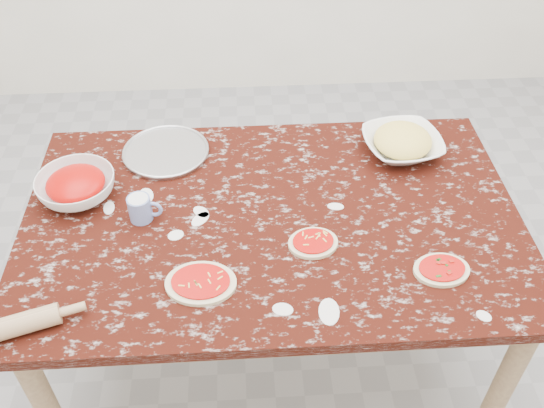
{
  "coord_description": "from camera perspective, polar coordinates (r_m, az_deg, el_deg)",
  "views": [
    {
      "loc": [
        -0.08,
        -1.37,
        2.07
      ],
      "look_at": [
        0.0,
        0.0,
        0.8
      ],
      "focal_mm": 39.12,
      "sensor_mm": 36.0,
      "label": 1
    }
  ],
  "objects": [
    {
      "name": "worktable",
      "position": [
        1.97,
        -0.0,
        -2.84
      ],
      "size": [
        1.6,
        1.0,
        0.75
      ],
      "color": "black",
      "rests_on": "ground"
    },
    {
      "name": "pizza_right",
      "position": [
        1.81,
        16.0,
        -6.09
      ],
      "size": [
        0.18,
        0.14,
        0.02
      ],
      "color": "beige",
      "rests_on": "worktable"
    },
    {
      "name": "rolling_pin",
      "position": [
        1.73,
        -24.56,
        -10.91
      ],
      "size": [
        0.3,
        0.15,
        0.06
      ],
      "primitive_type": "cylinder",
      "rotation": [
        0.0,
        1.57,
        0.31
      ],
      "color": "tan",
      "rests_on": "worktable"
    },
    {
      "name": "ground",
      "position": [
        2.49,
        -0.0,
        -13.65
      ],
      "size": [
        4.0,
        4.0,
        0.0
      ],
      "primitive_type": "plane",
      "color": "gray"
    },
    {
      "name": "sauce_bowl",
      "position": [
        2.05,
        -18.29,
        1.56
      ],
      "size": [
        0.27,
        0.27,
        0.08
      ],
      "primitive_type": "imported",
      "rotation": [
        0.0,
        0.0,
        -0.06
      ],
      "color": "white",
      "rests_on": "worktable"
    },
    {
      "name": "flour_mug",
      "position": [
        1.91,
        -12.5,
        -0.4
      ],
      "size": [
        0.11,
        0.07,
        0.09
      ],
      "color": "#7084C2",
      "rests_on": "worktable"
    },
    {
      "name": "pizza_left",
      "position": [
        1.72,
        -6.87,
        -7.54
      ],
      "size": [
        0.22,
        0.18,
        0.02
      ],
      "color": "beige",
      "rests_on": "worktable"
    },
    {
      "name": "pizza_tray",
      "position": [
        2.18,
        -10.17,
        4.93
      ],
      "size": [
        0.4,
        0.4,
        0.01
      ],
      "primitive_type": "cylinder",
      "rotation": [
        0.0,
        0.0,
        0.41
      ],
      "color": "#B2B2B7",
      "rests_on": "worktable"
    },
    {
      "name": "pizza_mid",
      "position": [
        1.82,
        3.97,
        -3.74
      ],
      "size": [
        0.17,
        0.15,
        0.02
      ],
      "color": "beige",
      "rests_on": "worktable"
    },
    {
      "name": "cheese_bowl",
      "position": [
        2.19,
        12.39,
        5.59
      ],
      "size": [
        0.31,
        0.31,
        0.07
      ],
      "primitive_type": "imported",
      "rotation": [
        0.0,
        0.0,
        0.14
      ],
      "color": "white",
      "rests_on": "worktable"
    }
  ]
}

